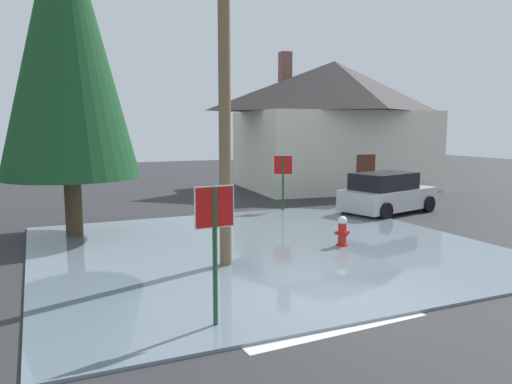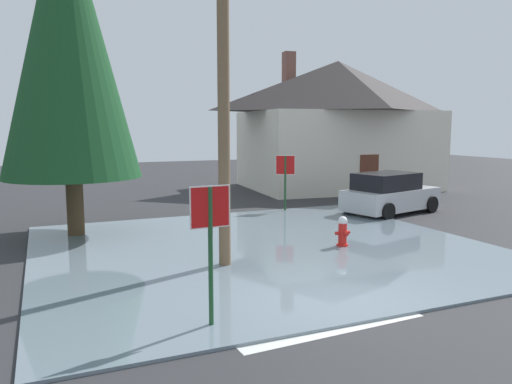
% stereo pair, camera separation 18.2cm
% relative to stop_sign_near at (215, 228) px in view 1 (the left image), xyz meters
% --- Properties ---
extents(ground_plane, '(80.00, 80.00, 0.10)m').
position_rel_stop_sign_near_xyz_m(ground_plane, '(2.73, 0.10, -1.75)').
color(ground_plane, '#2D2D30').
extents(flood_puddle, '(11.96, 11.00, 0.06)m').
position_rel_stop_sign_near_xyz_m(flood_puddle, '(3.04, 4.61, -1.67)').
color(flood_puddle, slate).
rests_on(flood_puddle, ground).
extents(lane_stop_bar, '(3.53, 0.47, 0.01)m').
position_rel_stop_sign_near_xyz_m(lane_stop_bar, '(1.86, -0.94, -1.70)').
color(lane_stop_bar, silver).
rests_on(lane_stop_bar, ground).
extents(stop_sign_near, '(0.69, 0.08, 2.40)m').
position_rel_stop_sign_near_xyz_m(stop_sign_near, '(0.00, 0.00, 0.00)').
color(stop_sign_near, '#1E4C28').
rests_on(stop_sign_near, ground).
extents(fire_hydrant, '(0.45, 0.38, 0.89)m').
position_rel_stop_sign_near_xyz_m(fire_hydrant, '(5.08, 3.84, -1.26)').
color(fire_hydrant, red).
rests_on(fire_hydrant, ground).
extents(utility_pole, '(1.60, 0.28, 8.67)m').
position_rel_stop_sign_near_xyz_m(utility_pole, '(1.45, 3.37, 2.81)').
color(utility_pole, brown).
rests_on(utility_pole, ground).
extents(stop_sign_far, '(0.68, 0.39, 2.23)m').
position_rel_stop_sign_near_xyz_m(stop_sign_far, '(6.32, 9.84, -0.11)').
color(stop_sign_far, '#1E4C28').
rests_on(stop_sign_far, ground).
extents(house, '(10.80, 8.32, 7.39)m').
position_rel_stop_sign_near_xyz_m(house, '(12.45, 15.81, 1.85)').
color(house, silver).
rests_on(house, ground).
extents(parked_car, '(4.33, 2.79, 1.59)m').
position_rel_stop_sign_near_xyz_m(parked_car, '(9.85, 7.87, -0.94)').
color(parked_car, silver).
rests_on(parked_car, ground).
extents(pine_tree_tall_left, '(4.03, 4.03, 10.08)m').
position_rel_stop_sign_near_xyz_m(pine_tree_tall_left, '(-1.59, 8.36, 4.23)').
color(pine_tree_tall_left, '#4C3823').
rests_on(pine_tree_tall_left, ground).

